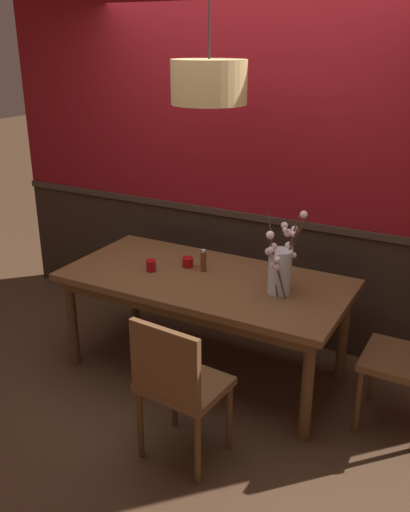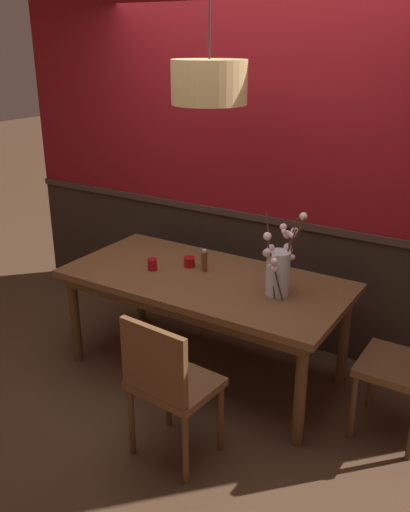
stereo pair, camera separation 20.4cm
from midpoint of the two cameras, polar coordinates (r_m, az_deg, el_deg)
name	(u,v)px [view 1 (the left image)]	position (r m, az deg, el deg)	size (l,w,h in m)	color
ground_plane	(205,370)	(4.14, -1.44, -11.55)	(24.00, 24.00, 0.00)	#4C3321
back_wall	(254,158)	(4.25, 3.64, 9.95)	(4.46, 0.14, 2.85)	#2D2119
dining_table	(205,288)	(3.83, -1.53, -3.28)	(1.94, 0.94, 0.73)	brown
chair_near_side_right	(177,382)	(3.10, -4.77, -12.70)	(0.48, 0.42, 0.89)	brown
chair_far_side_left	(227,261)	(4.69, 0.99, -0.49)	(0.45, 0.42, 0.89)	brown
chair_far_side_right	(290,268)	(4.48, 7.36, -1.21)	(0.44, 0.41, 0.97)	brown
vase_with_blossoms	(281,267)	(3.53, 6.07, -1.14)	(0.25, 0.36, 0.53)	silver
candle_holder_nearer_center	(188,262)	(3.95, -3.25, -0.63)	(0.08, 0.08, 0.07)	#9E0F14
candle_holder_nearer_edge	(151,265)	(3.90, -7.01, -0.98)	(0.07, 0.07, 0.08)	#9E0F14
condiment_bottle	(203,261)	(3.87, -1.68, -0.51)	(0.04, 0.04, 0.16)	brown
pendant_lamp	(209,82)	(3.52, -1.33, 17.27)	(0.46, 0.46, 0.98)	tan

